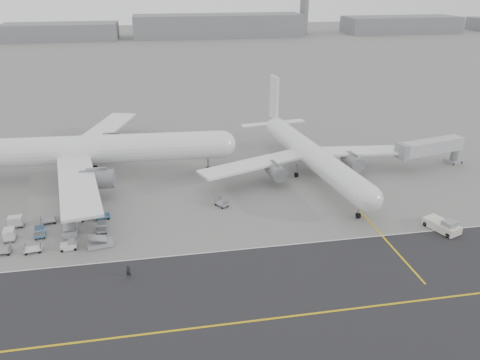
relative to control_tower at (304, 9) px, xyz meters
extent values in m
plane|color=gray|center=(-100.00, -265.00, -16.25)|extent=(700.00, 700.00, 0.00)
cube|color=#29282B|center=(-95.00, -283.00, -16.24)|extent=(220.00, 32.00, 0.02)
cube|color=gold|center=(-95.00, -283.00, -16.22)|extent=(220.00, 0.30, 0.01)
cube|color=silver|center=(-95.00, -267.20, -16.22)|extent=(220.00, 0.25, 0.01)
cube|color=gold|center=(-70.00, -260.00, -16.23)|extent=(0.30, 40.00, 0.01)
cylinder|color=gray|center=(0.00, 0.00, -2.25)|extent=(6.00, 6.00, 28.00)
cylinder|color=white|center=(-115.57, -234.83, -10.43)|extent=(49.82, 8.59, 5.68)
sphere|color=white|center=(-90.83, -236.29, -10.43)|extent=(5.57, 5.57, 5.57)
cube|color=white|center=(-117.66, -249.69, -11.14)|extent=(10.96, 27.85, 0.45)
cube|color=white|center=(-115.89, -219.82, -11.14)|extent=(13.89, 27.77, 0.45)
cylinder|color=slate|center=(-114.97, -245.16, -12.56)|extent=(6.24, 3.87, 3.52)
cylinder|color=slate|center=(-113.76, -224.64, -12.56)|extent=(6.24, 3.87, 3.52)
cylinder|color=black|center=(-93.85, -236.11, -15.72)|extent=(1.10, 0.56, 1.07)
cylinder|color=black|center=(-117.58, -238.12, -15.72)|extent=(1.10, 0.56, 1.07)
cylinder|color=black|center=(-117.18, -231.32, -15.72)|extent=(1.10, 0.56, 1.07)
cylinder|color=gray|center=(-93.85, -236.11, -14.23)|extent=(0.36, 0.36, 2.98)
cylinder|color=white|center=(-73.67, -243.43, -11.50)|extent=(9.83, 40.68, 4.63)
sphere|color=white|center=(-71.05, -263.47, -11.50)|extent=(4.54, 4.54, 4.54)
cone|color=white|center=(-76.42, -222.41, -11.16)|extent=(5.16, 8.36, 4.17)
cube|color=white|center=(-76.48, -221.93, -4.75)|extent=(1.07, 4.46, 9.86)
cube|color=white|center=(-80.55, -222.21, -11.04)|extent=(7.62, 3.16, 0.25)
cube|color=white|center=(-72.48, -221.15, -11.04)|extent=(7.62, 3.16, 0.25)
cube|color=white|center=(-85.90, -244.03, -12.08)|extent=(22.45, 12.70, 0.45)
cube|color=white|center=(-61.71, -240.87, -12.08)|extent=(22.60, 7.43, 0.45)
cylinder|color=slate|center=(-81.85, -245.49, -13.24)|extent=(3.49, 5.26, 2.87)
cylinder|color=slate|center=(-65.24, -243.32, -13.24)|extent=(3.49, 5.26, 2.87)
cylinder|color=black|center=(-71.37, -261.02, -15.75)|extent=(0.63, 1.06, 1.00)
cylinder|color=black|center=(-76.62, -242.32, -15.75)|extent=(0.63, 1.06, 1.00)
cylinder|color=black|center=(-71.11, -241.60, -15.75)|extent=(0.63, 1.06, 1.00)
cylinder|color=gray|center=(-71.37, -261.02, -14.54)|extent=(0.36, 0.36, 2.43)
cube|color=beige|center=(-59.82, -267.14, -15.49)|extent=(4.49, 6.19, 1.26)
cube|color=gray|center=(-59.38, -268.32, -14.54)|extent=(2.49, 2.39, 0.81)
cylinder|color=gray|center=(-61.01, -263.92, -15.80)|extent=(0.95, 2.25, 0.14)
cylinder|color=black|center=(-60.16, -269.58, -15.85)|extent=(0.62, 0.89, 0.81)
cylinder|color=black|center=(-57.96, -268.76, -15.85)|extent=(0.62, 0.89, 0.81)
cylinder|color=black|center=(-61.67, -265.51, -15.85)|extent=(0.62, 0.89, 0.81)
cylinder|color=black|center=(-59.47, -264.70, -15.85)|extent=(0.62, 0.89, 0.81)
cylinder|color=gray|center=(-40.72, -240.79, -14.18)|extent=(1.66, 1.66, 4.14)
cube|color=gray|center=(-40.72, -240.79, -15.89)|extent=(3.21, 3.21, 0.72)
cube|color=#B8B8BD|center=(-47.79, -242.36, -11.49)|extent=(15.78, 6.17, 2.69)
cube|color=gray|center=(-55.06, -243.96, -11.49)|extent=(1.93, 3.50, 3.10)
cylinder|color=black|center=(-39.85, -239.44, -15.94)|extent=(0.44, 0.67, 0.62)
imported|color=black|center=(-108.76, -271.46, -15.31)|extent=(0.74, 0.53, 1.88)
camera|label=1|loc=(-103.29, -325.98, 21.33)|focal=35.00mm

